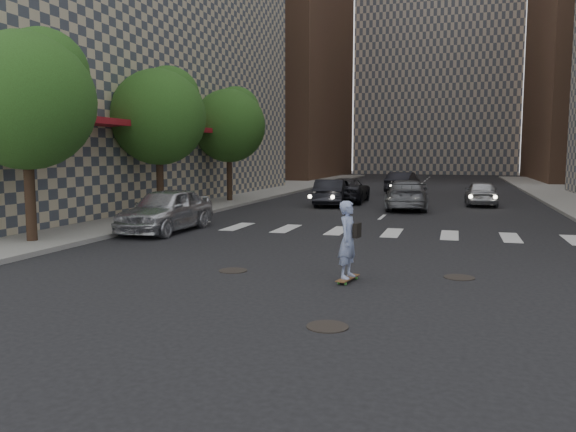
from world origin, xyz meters
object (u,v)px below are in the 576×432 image
object	(u,v)px
skateboarder	(348,240)
traffic_car_c	(346,190)
silver_sedan	(166,210)
traffic_car_d	(481,193)
tree_b	(161,113)
tree_c	(231,122)
tree_a	(29,95)
traffic_car_a	(330,192)
traffic_car_b	(406,195)
traffic_car_e	(403,183)

from	to	relation	value
skateboarder	traffic_car_c	xyz separation A→B (m)	(-3.97, 20.47, -0.24)
silver_sedan	traffic_car_d	bearing A→B (deg)	52.13
tree_b	tree_c	bearing A→B (deg)	90.00
traffic_car_c	traffic_car_d	distance (m)	7.56
traffic_car_d	skateboarder	bearing A→B (deg)	78.58
traffic_car_c	tree_a	bearing A→B (deg)	68.99
traffic_car_a	traffic_car_b	bearing A→B (deg)	160.26
tree_c	traffic_car_b	bearing A→B (deg)	-6.42
tree_c	silver_sedan	bearing A→B (deg)	-78.58
traffic_car_c	tree_c	bearing A→B (deg)	17.29
traffic_car_a	traffic_car_c	distance (m)	2.48
silver_sedan	tree_a	bearing A→B (deg)	-121.57
tree_a	traffic_car_a	world-z (taller)	tree_a
traffic_car_d	traffic_car_c	bearing A→B (deg)	-1.84
tree_b	traffic_car_d	xyz separation A→B (m)	(13.95, 10.15, -3.95)
tree_b	traffic_car_c	xyz separation A→B (m)	(6.39, 10.19, -3.94)
tree_a	traffic_car_d	bearing A→B (deg)	52.44
tree_a	traffic_car_d	size ratio (longest dim) A/B	1.61
traffic_car_b	traffic_car_d	distance (m)	5.01
tree_b	traffic_car_b	size ratio (longest dim) A/B	1.26
traffic_car_b	traffic_car_c	xyz separation A→B (m)	(-3.79, 3.34, -0.05)
traffic_car_c	skateboarder	bearing A→B (deg)	99.33
traffic_car_e	skateboarder	bearing A→B (deg)	99.16
tree_a	skateboarder	size ratio (longest dim) A/B	3.63
tree_c	silver_sedan	size ratio (longest dim) A/B	1.39
tree_a	tree_c	distance (m)	16.00
skateboarder	traffic_car_b	bearing A→B (deg)	102.31
tree_a	silver_sedan	size ratio (longest dim) A/B	1.39
traffic_car_b	tree_b	bearing A→B (deg)	29.28
silver_sedan	traffic_car_c	size ratio (longest dim) A/B	0.93
tree_a	tree_b	distance (m)	8.00
tree_b	silver_sedan	xyz separation A→B (m)	(2.45, -4.15, -3.84)
traffic_car_b	traffic_car_d	world-z (taller)	traffic_car_b
tree_c	traffic_car_b	distance (m)	10.96
skateboarder	tree_a	bearing A→B (deg)	179.30
tree_c	traffic_car_e	bearing A→B (deg)	48.77
tree_c	silver_sedan	distance (m)	12.98
tree_a	traffic_car_d	world-z (taller)	tree_a
tree_b	traffic_car_a	distance (m)	10.55
tree_b	skateboarder	xyz separation A→B (m)	(10.37, -10.28, -3.69)
silver_sedan	traffic_car_e	bearing A→B (deg)	74.73
tree_a	skateboarder	world-z (taller)	tree_a
silver_sedan	skateboarder	bearing A→B (deg)	-36.82
tree_b	traffic_car_e	distance (m)	20.67
tree_a	traffic_car_b	distance (m)	18.42
tree_b	traffic_car_c	bearing A→B (deg)	57.91
traffic_car_a	traffic_car_c	bearing A→B (deg)	-107.04
tree_a	traffic_car_e	world-z (taller)	tree_a
traffic_car_a	tree_a	bearing A→B (deg)	61.49
tree_b	traffic_car_a	bearing A→B (deg)	52.29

